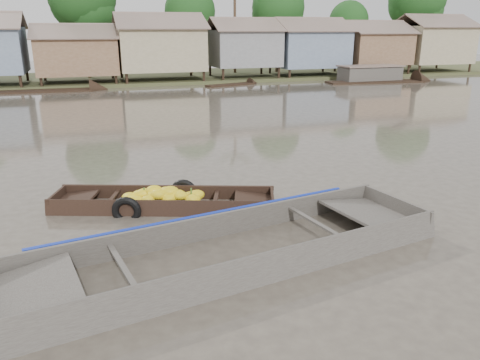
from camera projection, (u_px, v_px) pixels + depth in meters
name	position (u px, v px, depth m)	size (l,w,h in m)	color
ground	(260.00, 225.00, 10.53)	(120.00, 120.00, 0.00)	#4A4239
riverbank	(162.00, 42.00, 39.27)	(120.00, 12.47, 10.22)	#384723
banana_boat	(161.00, 201.00, 11.54)	(5.57, 3.04, 0.76)	black
viewer_boat	(231.00, 256.00, 8.94)	(8.91, 3.71, 0.70)	#3F3935
distant_boats	(329.00, 81.00, 36.56)	(35.75, 15.64, 1.38)	black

